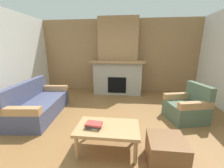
% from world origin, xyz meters
% --- Properties ---
extents(ground, '(9.00, 9.00, 0.00)m').
position_xyz_m(ground, '(0.00, 0.00, 0.00)').
color(ground, brown).
extents(wall_back_wood_panel, '(6.00, 0.12, 2.70)m').
position_xyz_m(wall_back_wood_panel, '(0.00, 3.00, 1.35)').
color(wall_back_wood_panel, '#997047').
rests_on(wall_back_wood_panel, ground).
extents(fireplace, '(1.90, 0.82, 2.70)m').
position_xyz_m(fireplace, '(0.00, 2.62, 1.16)').
color(fireplace, gray).
rests_on(fireplace, ground).
extents(couch, '(1.02, 1.88, 0.85)m').
position_xyz_m(couch, '(-1.83, 0.48, 0.29)').
color(couch, '#474C6B').
rests_on(couch, ground).
extents(armchair, '(0.93, 0.93, 0.85)m').
position_xyz_m(armchair, '(1.78, 0.66, 0.29)').
color(armchair, '#4C604C').
rests_on(armchair, ground).
extents(coffee_table, '(1.00, 0.60, 0.43)m').
position_xyz_m(coffee_table, '(0.07, -0.61, 0.38)').
color(coffee_table, tan).
rests_on(coffee_table, ground).
extents(ottoman, '(0.52, 0.52, 0.40)m').
position_xyz_m(ottoman, '(0.95, -0.79, 0.20)').
color(ottoman, brown).
rests_on(ottoman, ground).
extents(book_stack_near_edge, '(0.29, 0.22, 0.08)m').
position_xyz_m(book_stack_near_edge, '(-0.15, -0.65, 0.47)').
color(book_stack_near_edge, beige).
rests_on(book_stack_near_edge, coffee_table).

